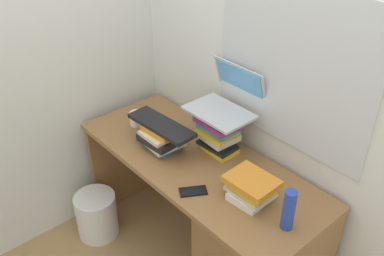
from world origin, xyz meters
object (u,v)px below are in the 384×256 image
at_px(computer_mouse, 231,177).
at_px(water_bottle, 289,210).
at_px(book_stack_side, 250,188).
at_px(cell_phone, 193,191).
at_px(desk, 243,246).
at_px(mug, 137,119).
at_px(keyboard, 161,125).
at_px(wastebasket, 97,215).
at_px(laptop, 228,100).
at_px(book_stack_tall, 218,131).
at_px(book_stack_keyboard_riser, 161,137).

bearing_deg(computer_mouse, water_bottle, -7.07).
bearing_deg(book_stack_side, cell_phone, -141.82).
xyz_separation_m(book_stack_side, computer_mouse, (-0.16, 0.04, -0.05)).
distance_m(desk, mug, 0.98).
relative_size(keyboard, mug, 3.57).
height_order(computer_mouse, wastebasket, computer_mouse).
distance_m(desk, computer_mouse, 0.39).
bearing_deg(cell_phone, mug, -160.54).
bearing_deg(mug, desk, 1.02).
height_order(water_bottle, wastebasket, water_bottle).
bearing_deg(wastebasket, keyboard, 40.21).
distance_m(laptop, cell_phone, 0.53).
distance_m(book_stack_tall, cell_phone, 0.40).
height_order(book_stack_tall, keyboard, book_stack_tall).
relative_size(laptop, water_bottle, 1.71).
bearing_deg(desk, keyboard, -175.27).
distance_m(book_stack_side, water_bottle, 0.24).
xyz_separation_m(book_stack_tall, mug, (-0.51, -0.19, -0.08)).
bearing_deg(book_stack_keyboard_riser, water_bottle, 2.89).
height_order(book_stack_side, cell_phone, book_stack_side).
xyz_separation_m(book_stack_keyboard_riser, mug, (-0.29, 0.04, -0.03)).
distance_m(laptop, computer_mouse, 0.41).
relative_size(desk, computer_mouse, 14.41).
bearing_deg(wastebasket, laptop, 45.59).
height_order(book_stack_tall, mug, book_stack_tall).
relative_size(desk, laptop, 4.28).
bearing_deg(laptop, book_stack_keyboard_riser, -127.74).
bearing_deg(wastebasket, water_bottle, 15.75).
height_order(keyboard, water_bottle, water_bottle).
height_order(computer_mouse, mug, mug).
xyz_separation_m(laptop, keyboard, (-0.22, -0.29, -0.14)).
xyz_separation_m(cell_phone, wastebasket, (-0.75, -0.18, -0.59)).
relative_size(mug, wastebasket, 0.38).
relative_size(book_stack_tall, wastebasket, 0.79).
bearing_deg(laptop, wastebasket, -134.41).
height_order(book_stack_tall, computer_mouse, book_stack_tall).
height_order(book_stack_keyboard_riser, wastebasket, book_stack_keyboard_riser).
bearing_deg(computer_mouse, wastebasket, -154.36).
distance_m(book_stack_tall, keyboard, 0.31).
xyz_separation_m(desk, book_stack_side, (0.01, 0.00, 0.41)).
bearing_deg(book_stack_keyboard_riser, book_stack_side, 5.11).
bearing_deg(wastebasket, computer_mouse, 25.64).
distance_m(book_stack_keyboard_riser, water_bottle, 0.85).
height_order(desk, mug, mug).
xyz_separation_m(computer_mouse, mug, (-0.75, -0.06, 0.02)).
xyz_separation_m(book_stack_keyboard_riser, laptop, (0.22, 0.29, 0.23)).
distance_m(laptop, keyboard, 0.39).
bearing_deg(mug, book_stack_keyboard_riser, -6.91).
height_order(book_stack_keyboard_riser, laptop, laptop).
relative_size(computer_mouse, water_bottle, 0.51).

